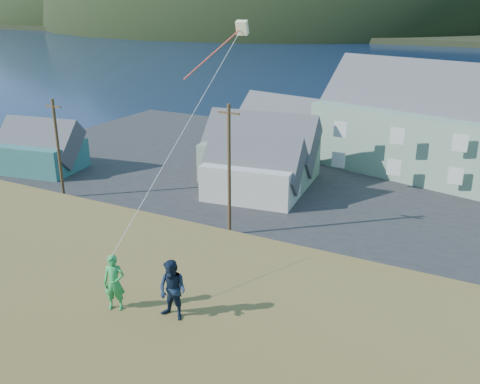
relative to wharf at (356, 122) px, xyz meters
name	(u,v)px	position (x,y,z in m)	size (l,w,h in m)	color
ground	(271,256)	(6.00, -40.00, -0.45)	(900.00, 900.00, 0.00)	#0A1638
grass_strip	(258,268)	(6.00, -42.00, -0.40)	(110.00, 8.00, 0.10)	#4C3D19
waterfront_lot	(348,181)	(6.00, -23.00, -0.39)	(72.00, 36.00, 0.12)	#28282B
wharf	(356,122)	(0.00, 0.00, 0.00)	(26.00, 14.00, 0.90)	gray
shed_teal	(39,148)	(-21.40, -33.91, 1.88)	(8.70, 6.73, 6.20)	#2D6B67
shed_palegreen_near	(260,150)	(-1.53, -26.22, 2.36)	(10.91, 7.57, 7.47)	gray
shed_white	(253,170)	(0.10, -30.87, 2.02)	(8.69, 6.35, 6.43)	beige
shed_palegreen_far	(282,124)	(-4.31, -14.84, 2.23)	(11.36, 7.85, 7.00)	slate
utility_poles	(252,177)	(3.82, -38.50, 4.26)	(34.62, 0.24, 9.79)	#47331E
parked_cars	(282,147)	(-3.03, -17.66, 0.39)	(24.02, 12.66, 1.51)	gray
kite_flyer_green	(114,283)	(9.15, -58.27, 7.62)	(0.64, 0.42, 1.75)	green
kite_flyer_navy	(173,290)	(10.95, -57.87, 7.66)	(0.89, 0.69, 1.82)	#142239
kite_rig	(236,35)	(8.49, -49.41, 14.13)	(0.93, 4.86, 10.95)	#F8F7BD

